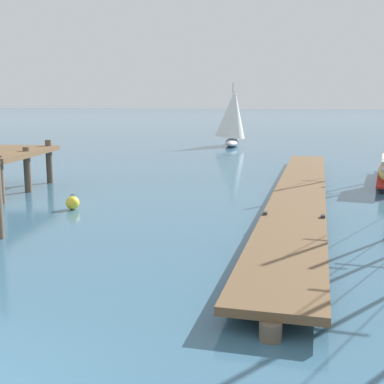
{
  "coord_description": "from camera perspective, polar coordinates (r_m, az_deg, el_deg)",
  "views": [
    {
      "loc": [
        4.47,
        -4.27,
        3.7
      ],
      "look_at": [
        1.75,
        8.01,
        1.4
      ],
      "focal_mm": 47.63,
      "sensor_mm": 36.0,
      "label": 1
    }
  ],
  "objects": [
    {
      "name": "floating_dock",
      "position": [
        19.13,
        12.0,
        0.08
      ],
      "size": [
        2.4,
        23.05,
        0.53
      ],
      "color": "brown",
      "rests_on": "ground"
    },
    {
      "name": "distant_sailboat",
      "position": [
        41.0,
        4.55,
        8.34
      ],
      "size": [
        2.98,
        4.85,
        4.98
      ],
      "color": "silver",
      "rests_on": "ground"
    },
    {
      "name": "mooring_buoy",
      "position": [
        17.76,
        -13.23,
        -1.18
      ],
      "size": [
        0.46,
        0.46,
        0.53
      ],
      "color": "yellow",
      "rests_on": "ground"
    }
  ]
}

